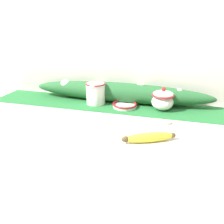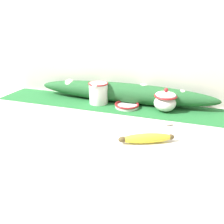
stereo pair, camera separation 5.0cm
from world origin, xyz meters
name	(u,v)px [view 2 (the right image)]	position (x,y,z in m)	size (l,w,h in m)	color
countertop	(108,199)	(0.00, 0.00, 0.45)	(1.45, 0.60, 0.90)	silver
back_wall	(128,41)	(0.00, 0.32, 1.20)	(2.25, 0.04, 2.40)	silver
table_runner	(119,106)	(0.00, 0.18, 0.90)	(1.33, 0.22, 0.00)	#236B33
cream_pitcher	(99,92)	(-0.11, 0.18, 0.96)	(0.10, 0.12, 0.11)	white
sugar_bowl	(165,101)	(0.22, 0.18, 0.95)	(0.11, 0.11, 0.11)	white
small_dish	(127,105)	(0.04, 0.17, 0.91)	(0.12, 0.12, 0.02)	white
banana	(147,138)	(0.19, -0.14, 0.91)	(0.19, 0.11, 0.04)	yellow
spoon	(165,123)	(0.24, 0.04, 0.90)	(0.18, 0.04, 0.01)	#A89E89
poinsettia_garland	(123,92)	(0.00, 0.24, 0.95)	(0.95, 0.11, 0.10)	#235B2D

